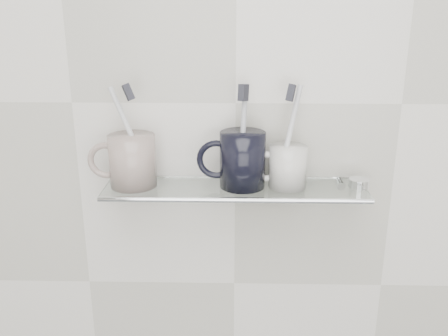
{
  "coord_description": "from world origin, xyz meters",
  "views": [
    {
      "loc": [
        -0.0,
        0.15,
        1.44
      ],
      "look_at": [
        -0.02,
        1.04,
        1.14
      ],
      "focal_mm": 40.0,
      "sensor_mm": 36.0,
      "label": 1
    }
  ],
  "objects_px": {
    "mug_center": "(243,160)",
    "shelf_glass": "(235,189)",
    "mug_left": "(133,161)",
    "mug_right": "(288,167)"
  },
  "relations": [
    {
      "from": "shelf_glass",
      "to": "mug_right",
      "type": "relative_size",
      "value": 6.2
    },
    {
      "from": "mug_left",
      "to": "mug_right",
      "type": "height_order",
      "value": "mug_left"
    },
    {
      "from": "mug_center",
      "to": "shelf_glass",
      "type": "bearing_deg",
      "value": -154.1
    },
    {
      "from": "shelf_glass",
      "to": "mug_left",
      "type": "distance_m",
      "value": 0.2
    },
    {
      "from": "mug_left",
      "to": "mug_center",
      "type": "relative_size",
      "value": 0.93
    },
    {
      "from": "shelf_glass",
      "to": "mug_right",
      "type": "xyz_separation_m",
      "value": [
        0.1,
        0.0,
        0.04
      ]
    },
    {
      "from": "shelf_glass",
      "to": "mug_left",
      "type": "xyz_separation_m",
      "value": [
        -0.2,
        0.0,
        0.05
      ]
    },
    {
      "from": "mug_left",
      "to": "mug_center",
      "type": "bearing_deg",
      "value": 10.85
    },
    {
      "from": "mug_left",
      "to": "mug_right",
      "type": "relative_size",
      "value": 1.24
    },
    {
      "from": "shelf_glass",
      "to": "mug_center",
      "type": "distance_m",
      "value": 0.06
    }
  ]
}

